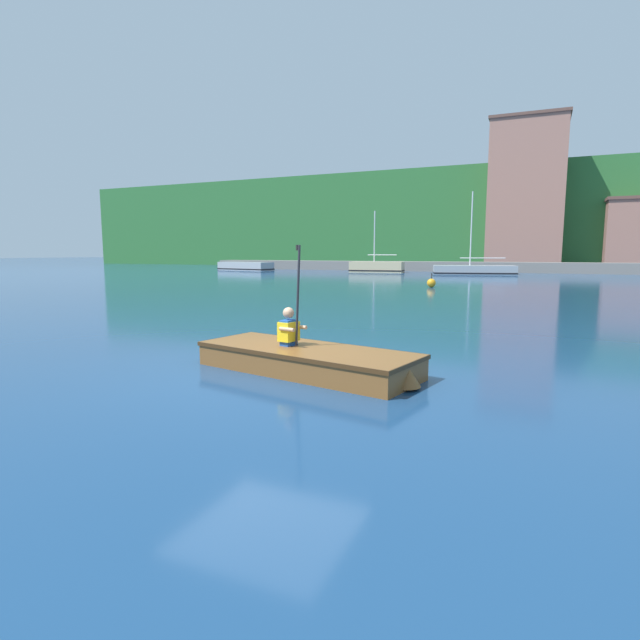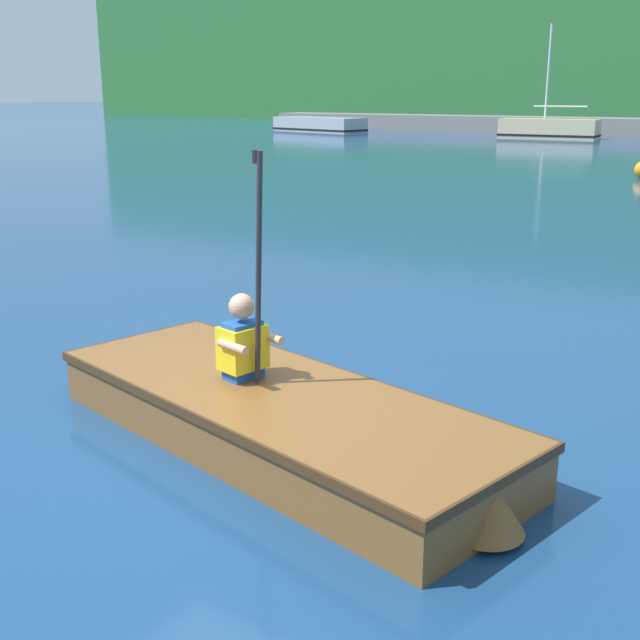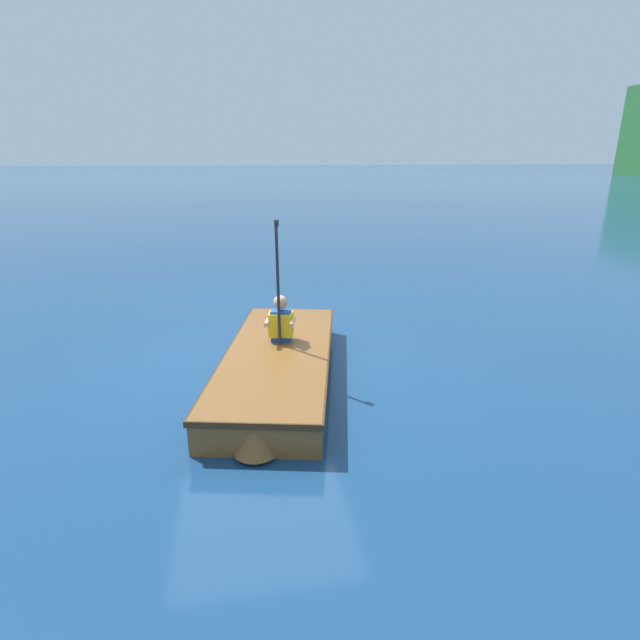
{
  "view_description": "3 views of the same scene",
  "coord_description": "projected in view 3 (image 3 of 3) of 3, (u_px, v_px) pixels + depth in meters",
  "views": [
    {
      "loc": [
        3.6,
        -6.29,
        1.75
      ],
      "look_at": [
        0.51,
        0.72,
        0.71
      ],
      "focal_mm": 28.0,
      "sensor_mm": 36.0,
      "label": 1
    },
    {
      "loc": [
        3.4,
        -3.61,
        2.19
      ],
      "look_at": [
        0.51,
        0.72,
        0.71
      ],
      "focal_mm": 45.0,
      "sensor_mm": 36.0,
      "label": 2
    },
    {
      "loc": [
        5.96,
        -0.18,
        2.53
      ],
      "look_at": [
        0.51,
        0.72,
        0.71
      ],
      "focal_mm": 28.0,
      "sensor_mm": 36.0,
      "label": 3
    }
  ],
  "objects": [
    {
      "name": "rowboat_foreground",
      "position": [
        278.0,
        364.0,
        5.85
      ],
      "size": [
        3.59,
        1.89,
        0.36
      ],
      "color": "brown",
      "rests_on": "ground"
    },
    {
      "name": "person_paddler",
      "position": [
        281.0,
        320.0,
        6.07
      ],
      "size": [
        0.39,
        0.4,
        1.5
      ],
      "color": "#1E4CA5",
      "rests_on": "rowboat_foreground"
    },
    {
      "name": "ground_plane",
      "position": [
        258.0,
        363.0,
        6.41
      ],
      "size": [
        300.0,
        300.0,
        0.0
      ],
      "primitive_type": "plane",
      "color": "navy"
    }
  ]
}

